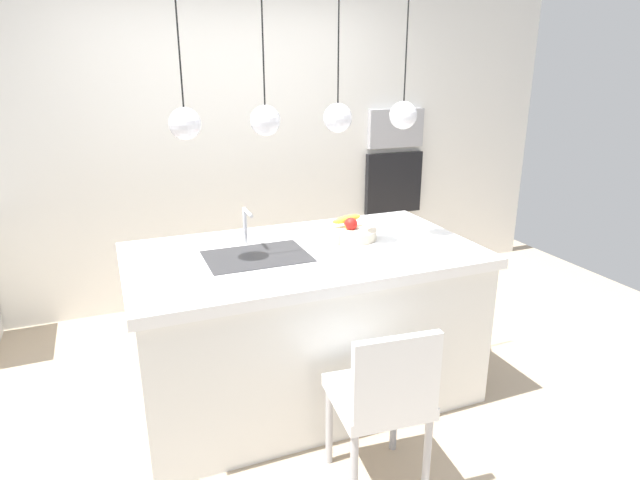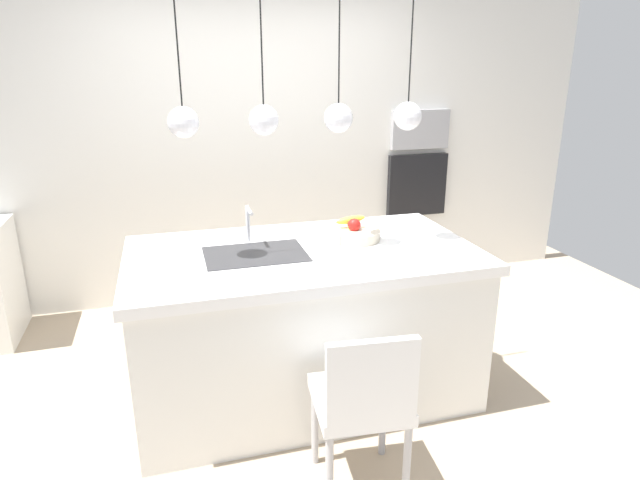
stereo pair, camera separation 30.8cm
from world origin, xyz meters
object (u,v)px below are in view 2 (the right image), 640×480
at_px(fruit_bowl, 354,232).
at_px(oven, 417,185).
at_px(microwave, 420,129).
at_px(chair_near, 363,400).

distance_m(fruit_bowl, oven, 1.86).
distance_m(microwave, oven, 0.50).
height_order(fruit_bowl, chair_near, fruit_bowl).
height_order(microwave, chair_near, microwave).
relative_size(fruit_bowl, oven, 0.54).
bearing_deg(chair_near, oven, 59.97).
relative_size(fruit_bowl, microwave, 0.56).
relative_size(oven, chair_near, 0.64).
relative_size(microwave, chair_near, 0.62).
relative_size(microwave, oven, 0.96).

